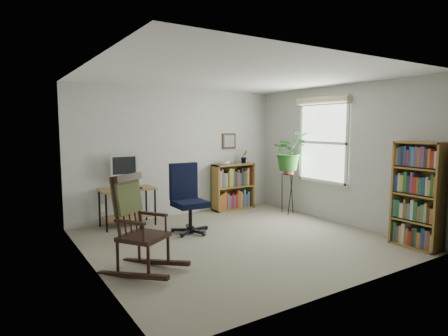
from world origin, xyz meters
TOP-DOWN VIEW (x-y plane):
  - floor at (0.00, 0.00)m, footprint 4.20×4.00m
  - ceiling at (0.00, 0.00)m, footprint 4.20×4.00m
  - wall_back at (0.00, 2.00)m, footprint 4.20×0.00m
  - wall_front at (0.00, -2.00)m, footprint 4.20×0.00m
  - wall_left at (-2.10, 0.00)m, footprint 0.00×4.00m
  - wall_right at (2.10, 0.00)m, footprint 0.00×4.00m
  - window at (2.06, 0.30)m, footprint 0.12×1.20m
  - desk at (-1.12, 1.70)m, footprint 0.90×0.50m
  - monitor at (-1.12, 1.84)m, footprint 0.46×0.16m
  - keyboard at (-1.12, 1.58)m, footprint 0.40×0.15m
  - office_chair at (-0.42, 0.74)m, footprint 0.62×0.62m
  - rocking_chair at (-1.62, -0.42)m, footprint 1.05×1.17m
  - low_bookshelf at (1.13, 1.82)m, footprint 0.89×0.30m
  - tall_bookshelf at (1.92, -1.60)m, footprint 0.28×0.65m
  - plant_stand at (1.80, 0.91)m, footprint 0.33×0.33m
  - spider_plant at (1.80, 0.91)m, footprint 1.69×1.88m
  - potted_plant_small at (1.41, 1.83)m, footprint 0.13×0.24m
  - framed_picture at (1.13, 1.97)m, footprint 0.32×0.04m

SIDE VIEW (x-z plane):
  - floor at x=0.00m, z-range 0.00..0.00m
  - desk at x=-1.12m, z-range 0.00..0.65m
  - plant_stand at x=1.80m, z-range 0.00..0.92m
  - low_bookshelf at x=1.13m, z-range 0.00..0.94m
  - office_chair at x=-0.42m, z-range 0.00..1.12m
  - rocking_chair at x=-1.62m, z-range 0.00..1.16m
  - keyboard at x=-1.12m, z-range 0.65..0.67m
  - tall_bookshelf at x=1.92m, z-range 0.00..1.49m
  - monitor at x=-1.12m, z-range 0.65..1.21m
  - potted_plant_small at x=1.41m, z-range 0.94..1.05m
  - wall_back at x=0.00m, z-range 0.00..2.40m
  - wall_front at x=0.00m, z-range 0.00..2.40m
  - wall_left at x=-2.10m, z-range 0.00..2.40m
  - wall_right at x=2.10m, z-range 0.00..2.40m
  - framed_picture at x=1.13m, z-range 1.24..1.56m
  - window at x=2.06m, z-range 0.65..2.15m
  - spider_plant at x=1.80m, z-range 0.85..2.31m
  - ceiling at x=0.00m, z-range 2.40..2.40m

